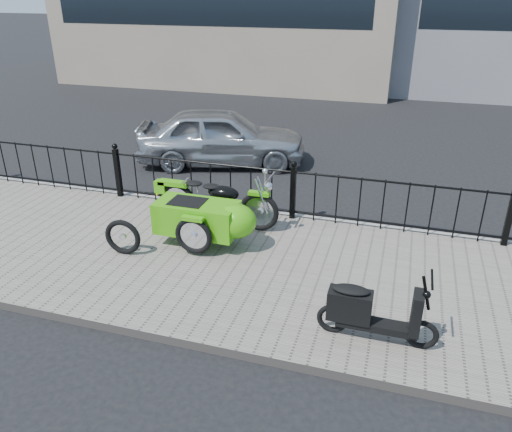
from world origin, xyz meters
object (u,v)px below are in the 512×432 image
(motorcycle_sidecar, at_px, (211,215))
(spare_tire, at_px, (123,237))
(sedan_car, at_px, (221,137))
(scooter, at_px, (369,312))

(motorcycle_sidecar, bearing_deg, spare_tire, -145.47)
(motorcycle_sidecar, height_order, sedan_car, sedan_car)
(spare_tire, xyz_separation_m, sedan_car, (-0.19, 4.82, 0.26))
(scooter, relative_size, sedan_car, 0.36)
(spare_tire, height_order, sedan_car, sedan_car)
(sedan_car, bearing_deg, motorcycle_sidecar, -177.78)
(spare_tire, relative_size, sedan_car, 0.15)
(motorcycle_sidecar, height_order, spare_tire, motorcycle_sidecar)
(scooter, height_order, spare_tire, scooter)
(scooter, distance_m, sedan_car, 7.04)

